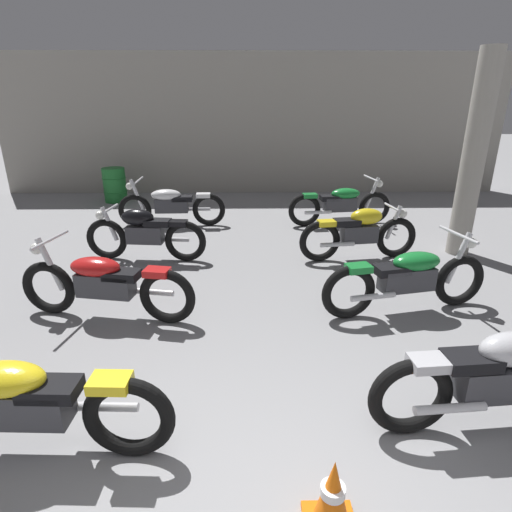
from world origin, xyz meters
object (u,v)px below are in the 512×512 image
motorcycle_right_row_2 (360,232)px  motorcycle_right_row_3 (341,203)px  motorcycle_left_row_1 (104,283)px  oil_drum (115,185)px  support_pillar (474,157)px  traffic_cone (332,498)px  motorcycle_right_row_0 (495,378)px  motorcycle_left_row_0 (21,403)px  motorcycle_right_row_1 (408,278)px  motorcycle_left_row_2 (145,233)px  motorcycle_left_row_3 (171,205)px

motorcycle_right_row_2 → motorcycle_right_row_3: (0.11, 1.99, -0.01)m
motorcycle_left_row_1 → oil_drum: motorcycle_left_row_1 is taller
oil_drum → motorcycle_left_row_1: bearing=-74.4°
support_pillar → motorcycle_right_row_3: bearing=134.3°
traffic_cone → motorcycle_right_row_0: bearing=30.9°
motorcycle_left_row_0 → motorcycle_left_row_1: same height
oil_drum → support_pillar: bearing=-29.2°
oil_drum → motorcycle_right_row_1: bearing=-48.3°
motorcycle_right_row_1 → traffic_cone: 3.14m
motorcycle_left_row_1 → motorcycle_right_row_1: size_ratio=1.00×
motorcycle_right_row_2 → motorcycle_right_row_3: size_ratio=0.91×
motorcycle_left_row_2 → oil_drum: 4.49m
motorcycle_left_row_1 → motorcycle_right_row_0: bearing=-27.2°
motorcycle_left_row_0 → motorcycle_right_row_2: (3.41, 3.96, 0.01)m
motorcycle_left_row_1 → motorcycle_right_row_3: same height
motorcycle_left_row_2 → oil_drum: motorcycle_left_row_2 is taller
support_pillar → motorcycle_left_row_0: support_pillar is taller
motorcycle_right_row_0 → motorcycle_right_row_1: bearing=89.2°
motorcycle_left_row_3 → motorcycle_right_row_2: size_ratio=1.10×
motorcycle_right_row_3 → support_pillar: bearing=-45.7°
motorcycle_left_row_3 → motorcycle_right_row_1: (3.51, -3.75, 0.00)m
motorcycle_left_row_0 → motorcycle_right_row_1: size_ratio=1.01×
motorcycle_left_row_2 → traffic_cone: motorcycle_left_row_2 is taller
traffic_cone → motorcycle_left_row_1: bearing=129.2°
motorcycle_left_row_0 → motorcycle_left_row_1: size_ratio=1.01×
motorcycle_right_row_0 → traffic_cone: size_ratio=3.65×
oil_drum → motorcycle_left_row_0: bearing=-77.7°
motorcycle_left_row_2 → motorcycle_right_row_3: motorcycle_right_row_3 is taller
motorcycle_right_row_0 → motorcycle_right_row_3: 5.73m
support_pillar → motorcycle_left_row_2: size_ratio=1.62×
motorcycle_right_row_1 → support_pillar: bearing=51.7°
support_pillar → motorcycle_left_row_3: 5.53m
motorcycle_right_row_0 → motorcycle_right_row_2: (-0.11, 3.75, 0.00)m
support_pillar → motorcycle_right_row_0: 4.50m
motorcycle_right_row_1 → motorcycle_right_row_2: 1.81m
motorcycle_left_row_3 → motorcycle_right_row_3: same height
motorcycle_left_row_2 → motorcycle_left_row_1: bearing=-90.6°
motorcycle_left_row_1 → traffic_cone: size_ratio=3.99×
motorcycle_right_row_1 → oil_drum: bearing=131.7°
motorcycle_left_row_1 → motorcycle_right_row_1: 3.62m
motorcycle_right_row_3 → motorcycle_left_row_3: bearing=-179.3°
oil_drum → motorcycle_right_row_0: bearing=-56.2°
motorcycle_left_row_2 → motorcycle_left_row_3: (0.09, 1.93, -0.01)m
motorcycle_right_row_1 → motorcycle_left_row_2: bearing=153.1°
motorcycle_left_row_3 → motorcycle_right_row_3: 3.48m
motorcycle_left_row_0 → motorcycle_right_row_1: 4.15m
motorcycle_left_row_3 → traffic_cone: bearing=-72.3°
oil_drum → traffic_cone: 9.58m
motorcycle_right_row_1 → motorcycle_left_row_3: bearing=133.1°
motorcycle_right_row_3 → motorcycle_right_row_2: bearing=-93.1°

